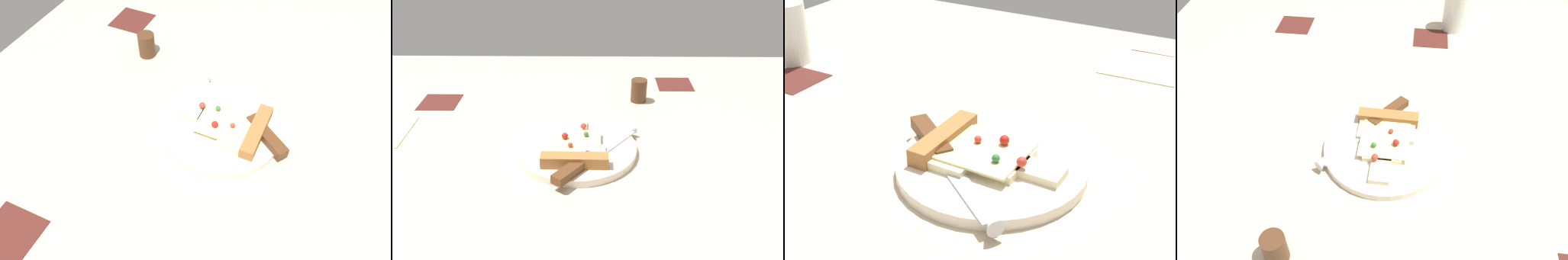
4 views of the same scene
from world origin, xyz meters
TOP-DOWN VIEW (x-y plane):
  - ground_plane at (0.00, 0.02)cm, footprint 123.41×123.41cm
  - plate at (6.79, 3.01)cm, footprint 23.01×23.01cm
  - pizza_slice at (4.22, 3.04)cm, footprint 17.49×12.03cm
  - knife at (1.75, 0.30)cm, footprint 20.51×16.02cm
  - drinking_glass at (-40.43, 17.00)cm, footprint 6.28×6.28cm
  - napkin at (14.07, 44.84)cm, footprint 13.27×13.27cm

SIDE VIEW (x-z plane):
  - ground_plane at x=0.00cm, z-range -3.00..0.00cm
  - napkin at x=14.07cm, z-range 0.00..0.40cm
  - plate at x=6.79cm, z-range 0.00..1.46cm
  - knife at x=1.75cm, z-range 0.84..3.29cm
  - pizza_slice at x=4.22cm, z-range 1.00..3.52cm
  - drinking_glass at x=-40.43cm, z-range 0.00..10.55cm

